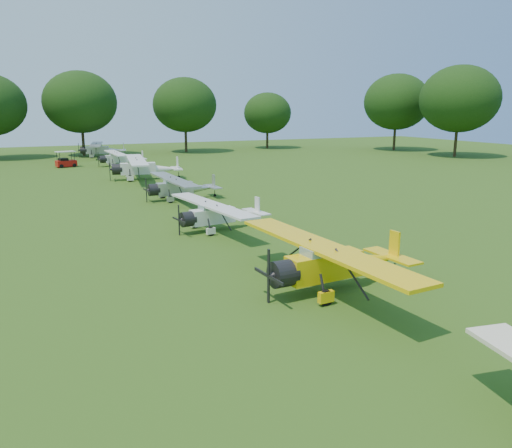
{
  "coord_description": "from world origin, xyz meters",
  "views": [
    {
      "loc": [
        -9.78,
        -26.03,
        7.34
      ],
      "look_at": [
        0.64,
        -2.87,
        1.4
      ],
      "focal_mm": 35.0,
      "sensor_mm": 36.0,
      "label": 1
    }
  ],
  "objects_px": {
    "aircraft_3": "(219,213)",
    "aircraft_5": "(143,166)",
    "aircraft_7": "(101,149)",
    "aircraft_2": "(334,260)",
    "golf_cart": "(66,162)",
    "aircraft_6": "(120,157)",
    "aircraft_4": "(180,186)"
  },
  "relations": [
    {
      "from": "aircraft_5",
      "to": "golf_cart",
      "type": "height_order",
      "value": "aircraft_5"
    },
    {
      "from": "aircraft_2",
      "to": "aircraft_6",
      "type": "height_order",
      "value": "aircraft_2"
    },
    {
      "from": "aircraft_3",
      "to": "golf_cart",
      "type": "height_order",
      "value": "golf_cart"
    },
    {
      "from": "aircraft_2",
      "to": "aircraft_6",
      "type": "relative_size",
      "value": 1.14
    },
    {
      "from": "aircraft_3",
      "to": "aircraft_5",
      "type": "distance_m",
      "value": 24.0
    },
    {
      "from": "aircraft_5",
      "to": "golf_cart",
      "type": "distance_m",
      "value": 16.49
    },
    {
      "from": "golf_cart",
      "to": "aircraft_4",
      "type": "bearing_deg",
      "value": -89.92
    },
    {
      "from": "aircraft_2",
      "to": "aircraft_3",
      "type": "bearing_deg",
      "value": 89.36
    },
    {
      "from": "aircraft_4",
      "to": "golf_cart",
      "type": "distance_m",
      "value": 28.87
    },
    {
      "from": "aircraft_2",
      "to": "aircraft_7",
      "type": "distance_m",
      "value": 62.52
    },
    {
      "from": "aircraft_7",
      "to": "aircraft_6",
      "type": "bearing_deg",
      "value": -77.71
    },
    {
      "from": "aircraft_3",
      "to": "aircraft_7",
      "type": "xyz_separation_m",
      "value": [
        -0.42,
        50.83,
        0.21
      ]
    },
    {
      "from": "aircraft_6",
      "to": "aircraft_7",
      "type": "xyz_separation_m",
      "value": [
        -0.72,
        13.11,
        0.18
      ]
    },
    {
      "from": "aircraft_5",
      "to": "aircraft_7",
      "type": "distance_m",
      "value": 26.85
    },
    {
      "from": "aircraft_5",
      "to": "aircraft_6",
      "type": "xyz_separation_m",
      "value": [
        -0.1,
        13.73,
        -0.26
      ]
    },
    {
      "from": "aircraft_2",
      "to": "golf_cart",
      "type": "distance_m",
      "value": 51.22
    },
    {
      "from": "aircraft_3",
      "to": "aircraft_5",
      "type": "bearing_deg",
      "value": 81.09
    },
    {
      "from": "aircraft_4",
      "to": "aircraft_5",
      "type": "relative_size",
      "value": 0.82
    },
    {
      "from": "aircraft_3",
      "to": "aircraft_6",
      "type": "xyz_separation_m",
      "value": [
        0.3,
        37.72,
        0.04
      ]
    },
    {
      "from": "aircraft_3",
      "to": "aircraft_2",
      "type": "bearing_deg",
      "value": -94.23
    },
    {
      "from": "aircraft_4",
      "to": "golf_cart",
      "type": "xyz_separation_m",
      "value": [
        -6.94,
        28.02,
        -0.45
      ]
    },
    {
      "from": "aircraft_6",
      "to": "aircraft_7",
      "type": "bearing_deg",
      "value": 90.75
    },
    {
      "from": "aircraft_4",
      "to": "aircraft_7",
      "type": "xyz_separation_m",
      "value": [
        -1.09,
        39.79,
        0.16
      ]
    },
    {
      "from": "aircraft_4",
      "to": "aircraft_5",
      "type": "xyz_separation_m",
      "value": [
        -0.28,
        12.95,
        0.24
      ]
    },
    {
      "from": "aircraft_7",
      "to": "aircraft_2",
      "type": "bearing_deg",
      "value": -79.76
    },
    {
      "from": "aircraft_4",
      "to": "aircraft_7",
      "type": "bearing_deg",
      "value": 89.46
    },
    {
      "from": "aircraft_6",
      "to": "golf_cart",
      "type": "distance_m",
      "value": 6.72
    },
    {
      "from": "aircraft_5",
      "to": "aircraft_6",
      "type": "height_order",
      "value": "aircraft_5"
    },
    {
      "from": "aircraft_6",
      "to": "golf_cart",
      "type": "bearing_deg",
      "value": 166.11
    },
    {
      "from": "aircraft_3",
      "to": "aircraft_7",
      "type": "bearing_deg",
      "value": 82.51
    },
    {
      "from": "aircraft_4",
      "to": "aircraft_7",
      "type": "relative_size",
      "value": 0.87
    },
    {
      "from": "aircraft_7",
      "to": "golf_cart",
      "type": "bearing_deg",
      "value": -107.26
    }
  ]
}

